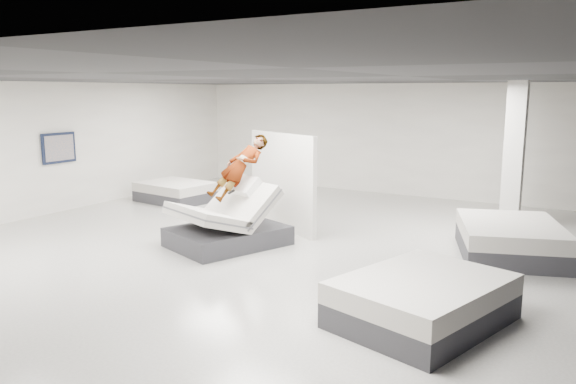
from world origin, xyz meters
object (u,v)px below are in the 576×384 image
object	(u,v)px
flat_bed_right_far	(510,239)
flat_bed_left_far	(176,192)
remote	(231,192)
divider_panel	(282,182)
column	(514,155)
wall_poster	(59,148)
hero_bed	(227,225)
person	(240,179)
flat_bed_right_near	(422,301)

from	to	relation	value
flat_bed_right_far	flat_bed_left_far	world-z (taller)	flat_bed_right_far
remote	divider_panel	xyz separation A→B (m)	(0.07, 1.77, -0.05)
column	wall_poster	world-z (taller)	column
hero_bed	person	distance (m)	0.92
remote	flat_bed_right_near	world-z (taller)	remote
person	column	size ratio (longest dim) A/B	0.49
flat_bed_right_far	column	bearing A→B (deg)	98.65
divider_panel	column	size ratio (longest dim) A/B	0.72
flat_bed_right_near	flat_bed_right_far	bearing A→B (deg)	82.83
remote	wall_poster	size ratio (longest dim) A/B	0.15
divider_panel	flat_bed_right_near	distance (m)	5.42
column	remote	bearing A→B (deg)	-133.07
flat_bed_right_far	flat_bed_right_near	size ratio (longest dim) A/B	1.04
remote	column	xyz separation A→B (m)	(4.30, 4.60, 0.50)
divider_panel	hero_bed	bearing A→B (deg)	-73.94
person	divider_panel	world-z (taller)	divider_panel
hero_bed	flat_bed_left_far	xyz separation A→B (m)	(-3.90, 2.95, -0.15)
flat_bed_right_far	wall_poster	xyz separation A→B (m)	(-10.31, -1.54, 1.29)
hero_bed	remote	distance (m)	0.72
divider_panel	wall_poster	bearing A→B (deg)	-143.36
flat_bed_right_near	flat_bed_left_far	distance (m)	9.54
hero_bed	flat_bed_left_far	size ratio (longest dim) A/B	1.21
remote	flat_bed_right_near	size ratio (longest dim) A/B	0.05
hero_bed	column	size ratio (longest dim) A/B	0.78
flat_bed_left_far	column	world-z (taller)	column
hero_bed	person	xyz separation A→B (m)	(0.11, 0.30, 0.86)
person	divider_panel	distance (m)	1.40
hero_bed	flat_bed_left_far	bearing A→B (deg)	142.84
hero_bed	divider_panel	size ratio (longest dim) A/B	1.08
flat_bed_left_far	person	bearing A→B (deg)	-33.47
flat_bed_right_far	flat_bed_right_near	xyz separation A→B (m)	(-0.48, -3.79, -0.01)
flat_bed_right_far	flat_bed_right_near	bearing A→B (deg)	-97.17
divider_panel	flat_bed_right_near	world-z (taller)	divider_panel
flat_bed_right_far	flat_bed_right_near	world-z (taller)	flat_bed_right_far
divider_panel	flat_bed_right_far	bearing A→B (deg)	29.60
wall_poster	person	bearing A→B (deg)	-2.06
person	flat_bed_right_near	distance (m)	4.85
hero_bed	flat_bed_left_far	distance (m)	4.89
remote	flat_bed_left_far	bearing A→B (deg)	163.70
hero_bed	divider_panel	world-z (taller)	divider_panel
hero_bed	flat_bed_right_near	bearing A→B (deg)	-21.66
person	remote	bearing A→B (deg)	-57.85
hero_bed	flat_bed_right_far	xyz separation A→B (m)	(4.88, 2.04, -0.10)
remote	flat_bed_right_far	distance (m)	5.21
column	flat_bed_right_far	bearing A→B (deg)	-81.35
hero_bed	column	world-z (taller)	column
person	flat_bed_right_far	world-z (taller)	person
flat_bed_right_far	flat_bed_left_far	size ratio (longest dim) A/B	1.29
flat_bed_right_far	wall_poster	distance (m)	10.50
person	remote	world-z (taller)	person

